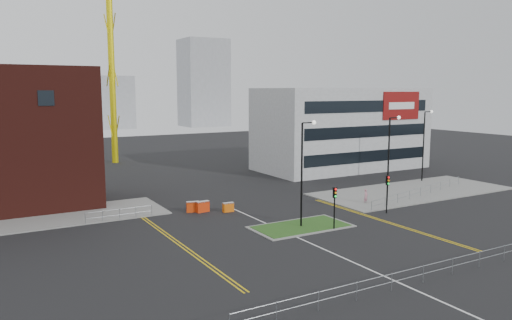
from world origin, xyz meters
The scene contains 27 objects.
ground centered at (0.00, 0.00, 0.00)m, with size 200.00×200.00×0.00m, color black.
pavement_left centered at (-20.00, 22.00, 0.06)m, with size 28.00×8.00×0.12m, color slate.
pavement_right centered at (22.00, 14.00, 0.06)m, with size 24.00×10.00×0.12m, color slate.
island_kerb centered at (2.00, 8.00, 0.04)m, with size 8.60×4.60×0.08m, color slate.
grass_island centered at (2.00, 8.00, 0.06)m, with size 8.00×4.00×0.12m, color #1F4A18.
office_block centered at (26.01, 31.97, 6.00)m, with size 25.00×12.20×12.00m.
tower_crane centered at (3.67, 56.67, 25.42)m, with size 51.12×15.95×36.74m.
streetlamp_island centered at (2.22, 8.00, 5.41)m, with size 1.46×0.36×9.18m.
streetlamp_right_near centered at (14.22, 10.00, 5.41)m, with size 1.46×0.36×9.18m.
streetlamp_right_far centered at (28.22, 18.00, 5.41)m, with size 1.46×0.36×9.18m.
traffic_light_island centered at (4.00, 5.98, 2.57)m, with size 0.28×0.33×3.65m.
traffic_light_right centered at (12.00, 7.98, 2.57)m, with size 0.28×0.33×3.65m.
railing_front centered at (0.00, -6.00, 0.78)m, with size 24.05×0.05×1.10m.
railing_left centered at (-11.00, 18.00, 0.74)m, with size 6.05×0.05×1.10m.
railing_right centered at (20.50, 11.50, 0.78)m, with size 19.05×5.05×1.10m.
centre_line centered at (0.00, 2.00, 0.01)m, with size 0.15×30.00×0.01m, color silver.
yellow_left_a centered at (-9.00, 10.00, 0.01)m, with size 0.12×24.00×0.01m, color gold.
yellow_left_b centered at (-8.70, 10.00, 0.01)m, with size 0.12×24.00×0.01m, color gold.
yellow_right_a centered at (9.50, 6.00, 0.01)m, with size 0.12×20.00×0.01m, color gold.
yellow_right_b centered at (9.80, 6.00, 0.01)m, with size 0.12×20.00×0.01m, color gold.
skyline_b centered at (10.00, 130.00, 8.00)m, with size 24.00×12.00×16.00m, color gray.
skyline_c centered at (45.00, 125.00, 14.00)m, with size 14.00×12.00×28.00m, color gray.
skyline_d centered at (-8.00, 140.00, 6.00)m, with size 30.00×12.00×12.00m, color gray.
pedestrian centered at (12.98, 11.99, 0.77)m, with size 0.57×0.37×1.55m, color #B97788.
barrier_left centered at (-3.17, 17.16, 0.59)m, with size 1.32×0.56×1.08m.
barrier_mid centered at (-4.00, 17.64, 0.57)m, with size 1.31×0.71×1.05m.
barrier_right centered at (-1.00, 16.00, 0.50)m, with size 1.11×0.42×0.92m.
Camera 1 is at (-22.19, -26.30, 11.73)m, focal length 35.00 mm.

